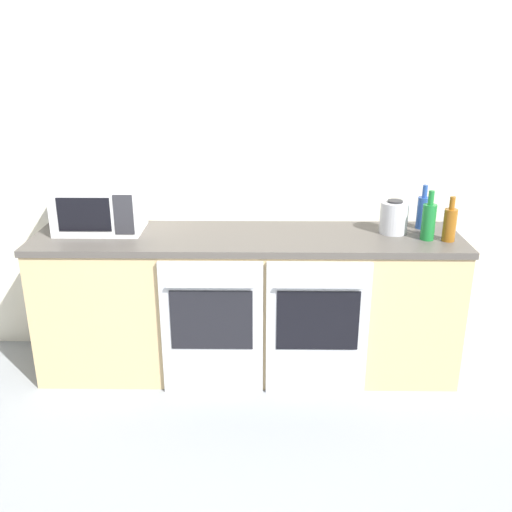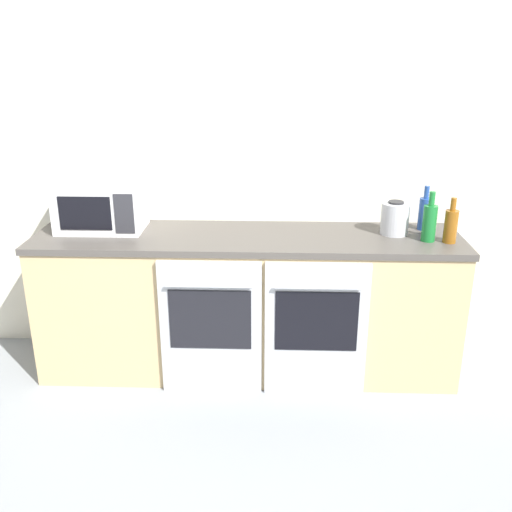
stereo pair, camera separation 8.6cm
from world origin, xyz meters
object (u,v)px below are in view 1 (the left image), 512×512
at_px(oven_left, 212,328).
at_px(bottle_amber, 450,224).
at_px(microwave, 99,207).
at_px(kettle, 394,217).
at_px(oven_right, 317,329).
at_px(bottle_blue, 423,211).
at_px(bottle_green, 429,221).

distance_m(oven_left, bottle_amber, 1.57).
height_order(microwave, kettle, microwave).
xyz_separation_m(bottle_amber, kettle, (-0.30, 0.16, -0.01)).
height_order(oven_left, oven_right, same).
relative_size(oven_left, oven_right, 1.00).
bearing_deg(kettle, microwave, 179.15).
bearing_deg(oven_right, microwave, 163.25).
height_order(bottle_blue, bottle_green, bottle_green).
bearing_deg(bottle_blue, oven_right, -145.44).
xyz_separation_m(bottle_blue, bottle_amber, (0.10, -0.25, -0.00)).
xyz_separation_m(oven_left, bottle_amber, (1.43, 0.23, 0.59)).
distance_m(bottle_blue, bottle_green, 0.23).
bearing_deg(kettle, bottle_amber, -27.22).
height_order(oven_right, kettle, kettle).
bearing_deg(oven_right, kettle, 37.85).
relative_size(oven_right, kettle, 4.15).
height_order(microwave, bottle_amber, microwave).
bearing_deg(bottle_blue, kettle, -154.43).
bearing_deg(bottle_blue, microwave, -178.01).
bearing_deg(bottle_green, bottle_blue, 83.48).
distance_m(oven_right, bottle_blue, 1.04).
distance_m(oven_right, kettle, 0.86).
relative_size(oven_right, microwave, 1.63).
distance_m(microwave, bottle_green, 2.05).
xyz_separation_m(oven_left, microwave, (-0.73, 0.41, 0.64)).
xyz_separation_m(oven_left, kettle, (1.13, 0.38, 0.59)).
distance_m(oven_left, bottle_blue, 1.54).
height_order(oven_left, microwave, microwave).
distance_m(microwave, bottle_blue, 2.07).
relative_size(oven_left, bottle_amber, 3.17).
bearing_deg(bottle_amber, kettle, 152.78).
height_order(oven_right, microwave, microwave).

